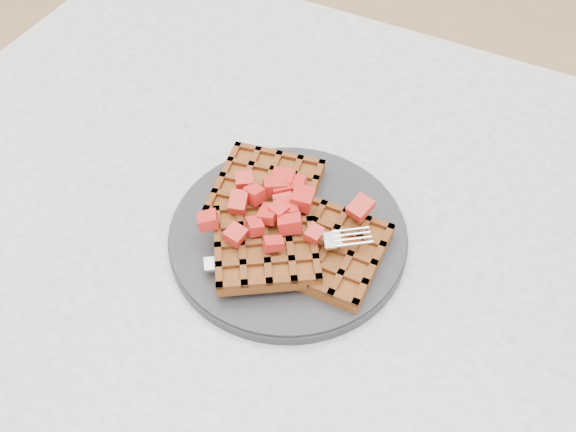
% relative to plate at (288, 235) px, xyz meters
% --- Properties ---
extents(table, '(1.20, 0.80, 0.75)m').
position_rel_plate_xyz_m(table, '(0.08, 0.03, -0.12)').
color(table, silver).
rests_on(table, ground).
extents(plate, '(0.26, 0.26, 0.02)m').
position_rel_plate_xyz_m(plate, '(0.00, 0.00, 0.00)').
color(plate, '#232326').
rests_on(plate, table).
extents(waffles, '(0.21, 0.21, 0.03)m').
position_rel_plate_xyz_m(waffles, '(0.00, -0.00, 0.02)').
color(waffles, brown).
rests_on(waffles, plate).
extents(strawberry_pile, '(0.15, 0.15, 0.02)m').
position_rel_plate_xyz_m(strawberry_pile, '(-0.00, 0.00, 0.05)').
color(strawberry_pile, maroon).
rests_on(strawberry_pile, waffles).
extents(fork, '(0.16, 0.12, 0.02)m').
position_rel_plate_xyz_m(fork, '(0.03, -0.03, 0.02)').
color(fork, silver).
rests_on(fork, plate).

